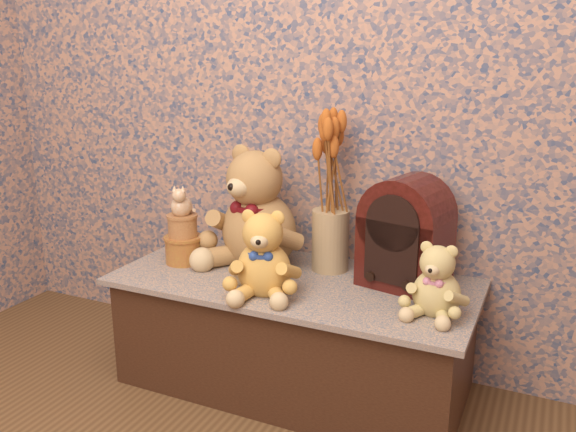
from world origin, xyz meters
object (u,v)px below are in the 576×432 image
at_px(teddy_medium, 264,249).
at_px(cathedral_radio, 406,232).
at_px(teddy_large, 259,201).
at_px(cat_figurine, 181,200).
at_px(teddy_small, 438,276).
at_px(biscuit_tin_lower, 184,250).
at_px(ceramic_vase, 330,240).

distance_m(teddy_medium, cathedral_radio, 0.47).
distance_m(teddy_large, cat_figurine, 0.28).
distance_m(teddy_small, biscuit_tin_lower, 0.95).
relative_size(teddy_medium, ceramic_vase, 1.36).
height_order(teddy_medium, cat_figurine, same).
bearing_deg(teddy_medium, teddy_large, 103.88).
height_order(teddy_large, ceramic_vase, teddy_large).
bearing_deg(teddy_large, biscuit_tin_lower, -140.69).
height_order(ceramic_vase, biscuit_tin_lower, ceramic_vase).
xyz_separation_m(teddy_medium, ceramic_vase, (0.12, 0.29, -0.04)).
distance_m(teddy_large, teddy_medium, 0.31).
bearing_deg(ceramic_vase, cat_figurine, -163.00).
relative_size(biscuit_tin_lower, cat_figurine, 1.13).
distance_m(teddy_medium, teddy_small, 0.55).
bearing_deg(teddy_large, teddy_medium, -45.38).
bearing_deg(teddy_medium, cat_figurine, 145.27).
height_order(teddy_large, cathedral_radio, teddy_large).
relative_size(cathedral_radio, biscuit_tin_lower, 2.77).
bearing_deg(cathedral_radio, teddy_small, -39.41).
xyz_separation_m(teddy_large, ceramic_vase, (0.27, 0.04, -0.12)).
distance_m(teddy_small, cat_figurine, 0.96).
distance_m(cathedral_radio, cat_figurine, 0.81).
height_order(cathedral_radio, cat_figurine, cathedral_radio).
distance_m(teddy_medium, biscuit_tin_lower, 0.44).
xyz_separation_m(ceramic_vase, cat_figurine, (-0.52, -0.16, 0.13)).
xyz_separation_m(teddy_medium, biscuit_tin_lower, (-0.41, 0.13, -0.10)).
distance_m(ceramic_vase, cat_figurine, 0.56).
relative_size(teddy_medium, cat_figurine, 2.52).
relative_size(cathedral_radio, cat_figurine, 3.13).
relative_size(teddy_small, cat_figurine, 2.00).
distance_m(biscuit_tin_lower, cat_figurine, 0.19).
height_order(teddy_medium, teddy_small, teddy_medium).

